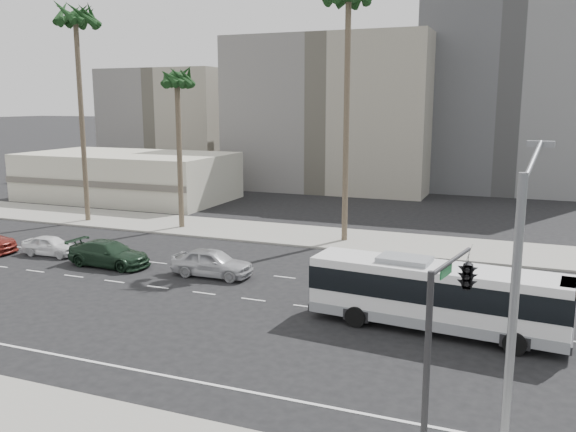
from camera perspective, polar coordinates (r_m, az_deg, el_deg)
The scene contains 16 objects.
ground at distance 31.31m, azimuth 1.72°, elevation -8.61°, with size 700.00×700.00×0.00m, color black.
sidewalk_north at distance 45.62m, azimuth 8.35°, elevation -2.42°, with size 120.00×7.00×0.15m, color gray.
commercial_low at distance 67.49m, azimuth -15.00°, elevation 3.68°, with size 22.00×12.16×5.00m.
midrise_beige_west at distance 76.07m, azimuth 4.81°, elevation 9.67°, with size 24.00×18.00×18.00m, color gray.
midrise_gray_center at distance 79.88m, azimuth 20.58°, elevation 11.96°, with size 20.00×20.00×26.00m, color #555658.
midrise_beige_far at distance 91.46m, azimuth -10.23°, elevation 8.77°, with size 18.00×16.00×15.00m, color gray.
civic_tower at distance 279.52m, azimuth 19.76°, elevation 15.98°, with size 42.00×42.00×129.00m.
city_bus at distance 28.50m, azimuth 13.81°, elevation -7.20°, with size 11.75×3.64×3.32m.
car_a at distance 36.64m, azimuth -7.23°, elevation -4.41°, with size 5.00×2.01×1.71m, color #BBBBBF.
car_b at distance 40.29m, azimuth -16.64°, elevation -3.45°, with size 5.57×2.27×1.62m, color #1A3020.
car_c at distance 44.41m, azimuth -21.62°, elevation -2.62°, with size 4.06×1.63×1.38m, color white.
streetlight_corner at distance 16.01m, azimuth 20.80°, elevation -8.71°, with size 0.90×4.36×9.29m.
traffic_signal at distance 18.64m, azimuth 16.35°, elevation -6.01°, with size 2.87×3.88×6.16m.
palm_near at distance 45.00m, azimuth 5.78°, elevation 19.72°, with size 5.72×5.72×19.25m.
palm_mid at distance 49.94m, azimuth -10.51°, elevation 12.43°, with size 4.31×4.31×13.34m.
palm_far at distance 55.37m, azimuth -19.54°, elevation 16.98°, with size 5.43×5.43×18.66m.
Camera 1 is at (9.98, -27.81, 10.37)m, focal length 37.41 mm.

